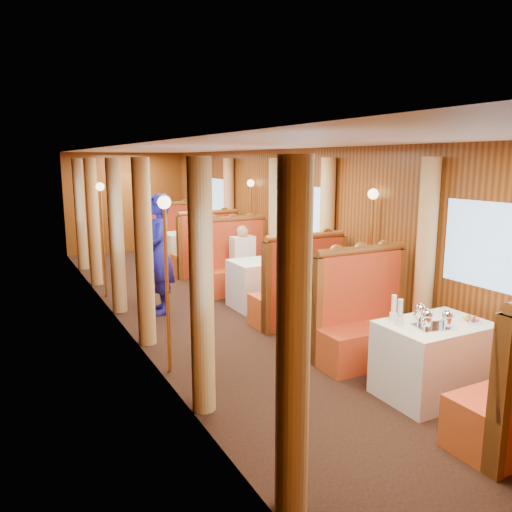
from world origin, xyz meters
TOP-DOWN VIEW (x-y plane):
  - floor at (0.00, 0.00)m, footprint 3.00×12.00m
  - ceiling at (0.00, 0.00)m, footprint 3.00×12.00m
  - wall_far at (0.00, 6.00)m, footprint 3.00×0.01m
  - wall_left at (-1.50, 0.00)m, footprint 0.01×12.00m
  - wall_right at (1.50, 0.00)m, footprint 0.01×12.00m
  - doorway_far at (0.00, 5.97)m, footprint 0.80×0.04m
  - table_near at (0.75, -3.50)m, footprint 1.05×0.72m
  - banquette_near_aft at (0.75, -2.49)m, footprint 1.30×0.55m
  - table_mid at (0.75, 0.00)m, footprint 1.05×0.72m
  - banquette_mid_fwd at (0.75, -1.01)m, footprint 1.30×0.55m
  - banquette_mid_aft at (0.75, 1.01)m, footprint 1.30×0.55m
  - table_far at (0.75, 3.50)m, footprint 1.05×0.72m
  - banquette_far_fwd at (0.75, 2.49)m, footprint 1.30×0.55m
  - banquette_far_aft at (0.75, 4.51)m, footprint 1.30×0.55m
  - tea_tray at (0.62, -3.59)m, footprint 0.39×0.33m
  - teapot_left at (0.53, -3.58)m, footprint 0.21×0.19m
  - teapot_right at (0.72, -3.66)m, footprint 0.17×0.13m
  - teapot_back at (0.62, -3.41)m, footprint 0.18×0.14m
  - fruit_plate at (1.08, -3.64)m, footprint 0.22×0.22m
  - cup_inboard at (0.37, -3.40)m, footprint 0.08×0.08m
  - cup_outboard at (0.42, -3.26)m, footprint 0.08×0.08m
  - rose_vase_mid at (0.79, -0.01)m, footprint 0.06×0.06m
  - rose_vase_far at (0.74, 3.54)m, footprint 0.06×0.06m
  - window_left_near at (-1.49, -3.50)m, footprint 0.01×1.20m
  - curtain_left_near_a at (-1.38, -4.28)m, footprint 0.22×0.22m
  - curtain_left_near_b at (-1.38, -2.72)m, footprint 0.22×0.22m
  - window_right_near at (1.49, -3.50)m, footprint 0.01×1.20m
  - curtain_right_near_b at (1.38, -2.72)m, footprint 0.22×0.22m
  - window_left_mid at (-1.49, 0.00)m, footprint 0.01×1.20m
  - curtain_left_mid_a at (-1.38, -0.78)m, footprint 0.22×0.22m
  - curtain_left_mid_b at (-1.38, 0.78)m, footprint 0.22×0.22m
  - window_right_mid at (1.49, 0.00)m, footprint 0.01×1.20m
  - curtain_right_mid_a at (1.38, -0.78)m, footprint 0.22×0.22m
  - curtain_right_mid_b at (1.38, 0.78)m, footprint 0.22×0.22m
  - window_left_far at (-1.49, 3.50)m, footprint 0.01×1.20m
  - curtain_left_far_a at (-1.38, 2.72)m, footprint 0.22×0.22m
  - curtain_left_far_b at (-1.38, 4.28)m, footprint 0.22×0.22m
  - window_right_far at (1.49, 3.50)m, footprint 0.01×1.20m
  - curtain_right_far_a at (1.38, 2.72)m, footprint 0.22×0.22m
  - curtain_right_far_b at (1.38, 4.28)m, footprint 0.22×0.22m
  - sconce_left_fore at (-1.40, -1.75)m, footprint 0.14×0.14m
  - sconce_right_fore at (1.40, -1.75)m, footprint 0.14×0.14m
  - sconce_left_aft at (-1.40, 1.75)m, footprint 0.14×0.14m
  - sconce_right_aft at (1.40, 1.75)m, footprint 0.14×0.14m
  - steward at (-0.83, 0.44)m, footprint 0.58×0.75m
  - passenger at (0.75, 0.76)m, footprint 0.40×0.44m

SIDE VIEW (x-z plane):
  - floor at x=0.00m, z-range -0.01..0.01m
  - table_near at x=0.75m, z-range 0.00..0.75m
  - table_mid at x=0.75m, z-range 0.00..0.75m
  - table_far at x=0.75m, z-range 0.00..0.75m
  - banquette_near_aft at x=0.75m, z-range -0.25..1.09m
  - banquette_mid_fwd at x=0.75m, z-range -0.25..1.09m
  - banquette_mid_aft at x=0.75m, z-range -0.25..1.09m
  - banquette_far_fwd at x=0.75m, z-range -0.25..1.09m
  - banquette_far_aft at x=0.75m, z-range -0.25..1.09m
  - passenger at x=0.75m, z-range 0.36..1.12m
  - tea_tray at x=0.62m, z-range 0.75..0.76m
  - fruit_plate at x=1.08m, z-range 0.74..0.80m
  - teapot_right at x=0.72m, z-range 0.75..0.88m
  - teapot_back at x=0.62m, z-range 0.75..0.89m
  - teapot_left at x=0.53m, z-range 0.75..0.90m
  - cup_inboard at x=0.37m, z-range 0.72..0.99m
  - cup_outboard at x=0.42m, z-range 0.72..0.99m
  - steward at x=-0.83m, z-range 0.00..1.82m
  - rose_vase_mid at x=0.79m, z-range 0.75..1.11m
  - rose_vase_far at x=0.74m, z-range 0.75..1.11m
  - doorway_far at x=0.00m, z-range 0.00..2.00m
  - curtain_left_near_a at x=-1.38m, z-range 0.00..2.35m
  - curtain_left_near_b at x=-1.38m, z-range 0.00..2.35m
  - curtain_right_near_b at x=1.38m, z-range 0.00..2.35m
  - curtain_left_mid_a at x=-1.38m, z-range 0.00..2.35m
  - curtain_left_mid_b at x=-1.38m, z-range 0.00..2.35m
  - curtain_right_mid_a at x=1.38m, z-range 0.00..2.35m
  - curtain_right_mid_b at x=1.38m, z-range 0.00..2.35m
  - curtain_left_far_a at x=-1.38m, z-range 0.00..2.35m
  - curtain_left_far_b at x=-1.38m, z-range 0.00..2.35m
  - curtain_right_far_a at x=1.38m, z-range 0.00..2.35m
  - curtain_right_far_b at x=1.38m, z-range 0.00..2.35m
  - wall_far at x=0.00m, z-range 0.00..2.50m
  - wall_left at x=-1.50m, z-range 0.00..2.50m
  - wall_right at x=1.50m, z-range 0.00..2.50m
  - sconce_left_fore at x=-1.40m, z-range 0.41..2.36m
  - sconce_right_fore at x=1.40m, z-range 0.41..2.36m
  - sconce_left_aft at x=-1.40m, z-range 0.41..2.36m
  - sconce_right_aft at x=1.40m, z-range 0.41..2.36m
  - window_left_near at x=-1.49m, z-range 1.00..1.90m
  - window_right_near at x=1.49m, z-range 1.00..1.90m
  - window_left_mid at x=-1.49m, z-range 1.00..1.90m
  - window_right_mid at x=1.49m, z-range 1.00..1.90m
  - window_left_far at x=-1.49m, z-range 1.00..1.90m
  - window_right_far at x=1.49m, z-range 1.00..1.90m
  - ceiling at x=0.00m, z-range 2.49..2.51m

